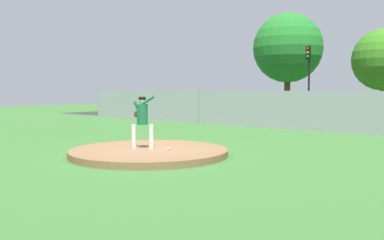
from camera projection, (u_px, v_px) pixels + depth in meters
The scene contains 12 objects.
ground_plane at pixel (255, 138), 16.78m from camera, with size 80.00×80.00×0.00m, color #386B2D.
asphalt_strip at pixel (334, 124), 23.31m from camera, with size 44.00×7.00×0.01m, color #2B2B2D.
pitchers_mound at pixel (149, 152), 12.16m from camera, with size 4.61×4.61×0.19m, color brown.
pitcher_youth at pixel (142, 117), 12.16m from camera, with size 0.81×0.41×1.58m.
baseball at pixel (169, 149), 11.98m from camera, with size 0.07×0.07×0.07m, color white.
chainlink_fence at pixel (299, 111), 19.79m from camera, with size 30.67×0.07×1.98m.
parked_car_charcoal at pixel (310, 110), 23.69m from camera, with size 2.00×4.54×1.67m.
parked_car_slate at pixel (186, 106), 30.11m from camera, with size 2.17×4.20×1.65m.
traffic_cone_orange at pixel (253, 113), 29.94m from camera, with size 0.40×0.40×0.55m.
traffic_light_near at pixel (309, 69), 28.90m from camera, with size 0.28×0.46×4.96m.
tree_broad_right at pixel (288, 48), 32.51m from camera, with size 5.42×5.42×7.93m.
tree_tall_centre at pixel (384, 60), 27.84m from camera, with size 4.15×4.15×6.04m.
Camera 1 is at (8.66, -8.49, 1.91)m, focal length 38.86 mm.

